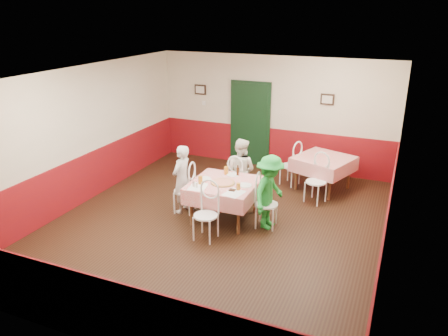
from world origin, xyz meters
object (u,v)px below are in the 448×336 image
at_px(glass_c, 226,170).
at_px(glass_a, 200,180).
at_px(chair_near, 206,216).
at_px(wallet, 232,190).
at_px(chair_second_b, 316,182).
at_px(diner_left, 182,179).
at_px(main_table, 224,201).
at_px(pizza, 223,183).
at_px(chair_left, 184,191).
at_px(diner_right, 270,192).
at_px(chair_right, 267,204).
at_px(chair_far, 239,182).
at_px(beer_bottle, 238,171).
at_px(glass_b, 238,187).
at_px(second_table, 323,174).
at_px(diner_far, 240,170).
at_px(chair_second_a, 290,166).

bearing_deg(glass_c, glass_a, -110.61).
distance_m(chair_near, wallet, 0.69).
distance_m(chair_second_b, wallet, 2.15).
bearing_deg(glass_a, diner_left, 156.61).
height_order(main_table, pizza, pizza).
bearing_deg(chair_left, diner_right, 84.20).
bearing_deg(main_table, chair_right, 0.85).
relative_size(chair_far, diner_right, 0.64).
xyz_separation_m(main_table, chair_second_b, (1.46, 1.47, 0.08)).
distance_m(glass_c, diner_right, 1.12).
relative_size(chair_right, diner_right, 0.64).
relative_size(chair_second_b, beer_bottle, 4.54).
bearing_deg(glass_a, chair_right, 11.58).
bearing_deg(chair_far, glass_c, 84.27).
relative_size(chair_near, glass_b, 6.84).
height_order(second_table, glass_b, glass_b).
distance_m(glass_b, diner_left, 1.31).
bearing_deg(glass_b, beer_bottle, 112.20).
distance_m(chair_far, chair_near, 1.70).
relative_size(chair_second_b, diner_far, 0.65).
xyz_separation_m(chair_near, glass_a, (-0.39, 0.61, 0.39)).
bearing_deg(pizza, beer_bottle, 76.74).
relative_size(second_table, chair_far, 1.24).
distance_m(chair_left, diner_left, 0.25).
xyz_separation_m(chair_left, pizza, (0.85, -0.04, 0.32)).
bearing_deg(diner_far, wallet, 111.43).
height_order(glass_c, beer_bottle, beer_bottle).
height_order(pizza, diner_far, diner_far).
bearing_deg(glass_b, second_table, 66.24).
height_order(chair_right, glass_a, glass_a).
height_order(second_table, wallet, wallet).
relative_size(beer_bottle, diner_far, 0.14).
relative_size(second_table, glass_b, 8.51).
height_order(main_table, wallet, wallet).
xyz_separation_m(beer_bottle, diner_right, (0.79, -0.41, -0.16)).
bearing_deg(chair_second_a, wallet, 10.19).
xyz_separation_m(glass_b, diner_right, (0.52, 0.25, -0.12)).
height_order(glass_b, diner_right, diner_right).
bearing_deg(diner_left, glass_b, 87.39).
distance_m(chair_right, diner_left, 1.77).
bearing_deg(chair_near, glass_a, 125.14).
bearing_deg(wallet, second_table, 64.29).
distance_m(second_table, chair_left, 3.21).
xyz_separation_m(main_table, second_table, (1.46, 2.22, 0.00)).
relative_size(chair_second_b, glass_c, 5.79).
bearing_deg(diner_far, diner_right, 143.15).
bearing_deg(chair_second_a, diner_left, -16.17).
height_order(chair_far, diner_right, diner_right).
bearing_deg(chair_right, glass_c, 62.28).
relative_size(chair_second_b, wallet, 8.18).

